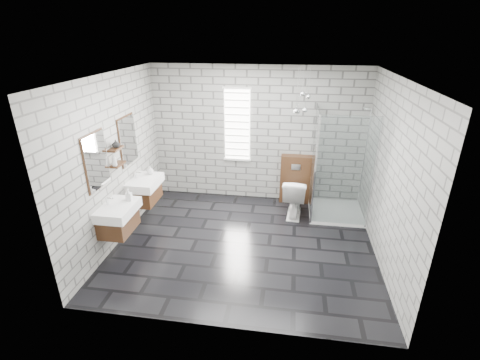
% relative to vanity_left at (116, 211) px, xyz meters
% --- Properties ---
extents(floor, '(4.20, 3.60, 0.02)m').
position_rel_vanity_left_xyz_m(floor, '(1.91, 0.54, -0.77)').
color(floor, black).
rests_on(floor, ground).
extents(ceiling, '(4.20, 3.60, 0.02)m').
position_rel_vanity_left_xyz_m(ceiling, '(1.91, 0.54, 1.95)').
color(ceiling, white).
rests_on(ceiling, wall_back).
extents(wall_back, '(4.20, 0.02, 2.70)m').
position_rel_vanity_left_xyz_m(wall_back, '(1.91, 2.35, 0.59)').
color(wall_back, '#999994').
rests_on(wall_back, floor).
extents(wall_front, '(4.20, 0.02, 2.70)m').
position_rel_vanity_left_xyz_m(wall_front, '(1.91, -1.27, 0.59)').
color(wall_front, '#999994').
rests_on(wall_front, floor).
extents(wall_left, '(0.02, 3.60, 2.70)m').
position_rel_vanity_left_xyz_m(wall_left, '(-0.20, 0.54, 0.59)').
color(wall_left, '#999994').
rests_on(wall_left, floor).
extents(wall_right, '(0.02, 3.60, 2.70)m').
position_rel_vanity_left_xyz_m(wall_right, '(4.02, 0.54, 0.59)').
color(wall_right, '#999994').
rests_on(wall_right, floor).
extents(vanity_left, '(0.47, 0.70, 1.57)m').
position_rel_vanity_left_xyz_m(vanity_left, '(0.00, 0.00, 0.00)').
color(vanity_left, '#472915').
rests_on(vanity_left, wall_left).
extents(vanity_right, '(0.47, 0.70, 1.57)m').
position_rel_vanity_left_xyz_m(vanity_right, '(0.00, 1.03, 0.00)').
color(vanity_right, '#472915').
rests_on(vanity_right, wall_left).
extents(shelf_lower, '(0.14, 0.30, 0.03)m').
position_rel_vanity_left_xyz_m(shelf_lower, '(-0.12, 0.49, 0.56)').
color(shelf_lower, '#472915').
rests_on(shelf_lower, wall_left).
extents(shelf_upper, '(0.14, 0.30, 0.03)m').
position_rel_vanity_left_xyz_m(shelf_upper, '(-0.12, 0.49, 0.82)').
color(shelf_upper, '#472915').
rests_on(shelf_upper, wall_left).
extents(window, '(0.56, 0.05, 1.48)m').
position_rel_vanity_left_xyz_m(window, '(1.51, 2.32, 0.79)').
color(window, white).
rests_on(window, wall_back).
extents(cistern_panel, '(0.60, 0.20, 1.00)m').
position_rel_vanity_left_xyz_m(cistern_panel, '(2.71, 2.24, -0.26)').
color(cistern_panel, '#472915').
rests_on(cistern_panel, floor).
extents(flush_plate, '(0.18, 0.01, 0.12)m').
position_rel_vanity_left_xyz_m(flush_plate, '(2.71, 2.13, 0.04)').
color(flush_plate, silver).
rests_on(flush_plate, cistern_panel).
extents(shower_enclosure, '(1.00, 1.00, 2.03)m').
position_rel_vanity_left_xyz_m(shower_enclosure, '(3.41, 1.72, -0.25)').
color(shower_enclosure, white).
rests_on(shower_enclosure, floor).
extents(pendant_cluster, '(0.29, 0.22, 0.81)m').
position_rel_vanity_left_xyz_m(pendant_cluster, '(2.73, 1.91, 1.32)').
color(pendant_cluster, silver).
rests_on(pendant_cluster, ceiling).
extents(toilet, '(0.48, 0.77, 0.76)m').
position_rel_vanity_left_xyz_m(toilet, '(2.71, 1.68, -0.38)').
color(toilet, white).
rests_on(toilet, floor).
extents(soap_bottle_a, '(0.09, 0.10, 0.19)m').
position_rel_vanity_left_xyz_m(soap_bottle_a, '(0.15, 0.19, 0.19)').
color(soap_bottle_a, '#B2B2B2').
rests_on(soap_bottle_a, vanity_left).
extents(soap_bottle_b, '(0.17, 0.17, 0.16)m').
position_rel_vanity_left_xyz_m(soap_bottle_b, '(0.06, 1.25, 0.17)').
color(soap_bottle_b, '#B2B2B2').
rests_on(soap_bottle_b, vanity_right).
extents(soap_bottle_c, '(0.10, 0.10, 0.20)m').
position_rel_vanity_left_xyz_m(soap_bottle_c, '(-0.11, 0.38, 0.68)').
color(soap_bottle_c, '#B2B2B2').
rests_on(soap_bottle_c, shelf_lower).
extents(vase, '(0.14, 0.14, 0.12)m').
position_rel_vanity_left_xyz_m(vase, '(-0.11, 0.50, 0.90)').
color(vase, '#B2B2B2').
rests_on(vase, shelf_upper).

